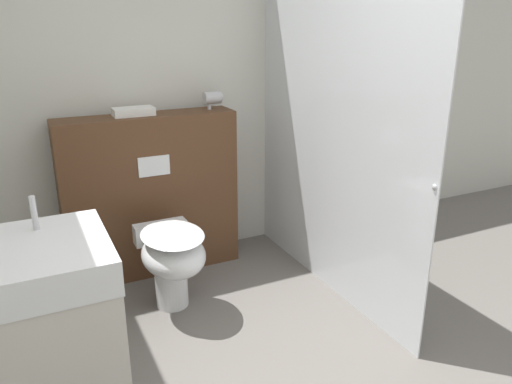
# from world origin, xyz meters

# --- Properties ---
(wall_back) EXTENTS (8.00, 0.06, 2.50)m
(wall_back) POSITION_xyz_m (0.00, 2.35, 1.25)
(wall_back) COLOR silver
(wall_back) RESTS_ON ground_plane
(partition_panel) EXTENTS (1.26, 0.29, 1.18)m
(partition_panel) POSITION_xyz_m (-0.37, 2.12, 0.59)
(partition_panel) COLOR #51331E
(partition_panel) RESTS_ON ground_plane
(shower_glass) EXTENTS (0.04, 1.91, 2.11)m
(shower_glass) POSITION_xyz_m (0.67, 1.36, 1.06)
(shower_glass) COLOR silver
(shower_glass) RESTS_ON ground_plane
(toilet) EXTENTS (0.39, 0.60, 0.56)m
(toilet) POSITION_xyz_m (-0.41, 1.51, 0.37)
(toilet) COLOR white
(toilet) RESTS_ON ground_plane
(sink_vanity) EXTENTS (0.50, 0.56, 1.16)m
(sink_vanity) POSITION_xyz_m (-1.17, 0.57, 0.51)
(sink_vanity) COLOR beige
(sink_vanity) RESTS_ON ground_plane
(hair_drier) EXTENTS (0.15, 0.09, 0.13)m
(hair_drier) POSITION_xyz_m (0.15, 2.13, 1.27)
(hair_drier) COLOR #B7B7BC
(hair_drier) RESTS_ON partition_panel
(folded_towel) EXTENTS (0.28, 0.15, 0.06)m
(folded_towel) POSITION_xyz_m (-0.44, 2.13, 1.21)
(folded_towel) COLOR white
(folded_towel) RESTS_ON partition_panel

